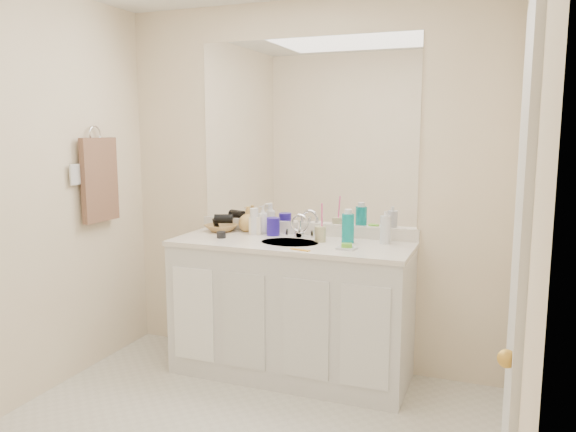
% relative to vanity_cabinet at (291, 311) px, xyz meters
% --- Properties ---
extents(wall_back, '(2.60, 0.02, 2.40)m').
position_rel_vanity_cabinet_xyz_m(wall_back, '(0.00, 0.28, 0.77)').
color(wall_back, '#FBE7C4').
rests_on(wall_back, floor).
extents(wall_right, '(0.02, 2.60, 2.40)m').
position_rel_vanity_cabinet_xyz_m(wall_right, '(1.30, -1.02, 0.77)').
color(wall_right, '#FBE7C4').
rests_on(wall_right, floor).
extents(vanity_cabinet, '(1.50, 0.55, 0.85)m').
position_rel_vanity_cabinet_xyz_m(vanity_cabinet, '(0.00, 0.00, 0.00)').
color(vanity_cabinet, silver).
rests_on(vanity_cabinet, floor).
extents(countertop, '(1.52, 0.57, 0.03)m').
position_rel_vanity_cabinet_xyz_m(countertop, '(0.00, 0.00, 0.44)').
color(countertop, white).
rests_on(countertop, vanity_cabinet).
extents(backsplash, '(1.52, 0.03, 0.08)m').
position_rel_vanity_cabinet_xyz_m(backsplash, '(0.00, 0.26, 0.50)').
color(backsplash, silver).
rests_on(backsplash, countertop).
extents(sink_basin, '(0.37, 0.37, 0.02)m').
position_rel_vanity_cabinet_xyz_m(sink_basin, '(0.00, -0.02, 0.44)').
color(sink_basin, beige).
rests_on(sink_basin, countertop).
extents(faucet, '(0.02, 0.02, 0.11)m').
position_rel_vanity_cabinet_xyz_m(faucet, '(0.00, 0.16, 0.51)').
color(faucet, silver).
rests_on(faucet, countertop).
extents(mirror, '(1.48, 0.01, 1.20)m').
position_rel_vanity_cabinet_xyz_m(mirror, '(0.00, 0.27, 1.14)').
color(mirror, white).
rests_on(mirror, wall_back).
extents(blue_mug, '(0.09, 0.09, 0.12)m').
position_rel_vanity_cabinet_xyz_m(blue_mug, '(-0.18, 0.15, 0.51)').
color(blue_mug, '#26169C').
rests_on(blue_mug, countertop).
extents(tan_cup, '(0.08, 0.08, 0.10)m').
position_rel_vanity_cabinet_xyz_m(tan_cup, '(0.17, 0.07, 0.50)').
color(tan_cup, '#BAB383').
rests_on(tan_cup, countertop).
extents(toothbrush, '(0.02, 0.04, 0.19)m').
position_rel_vanity_cabinet_xyz_m(toothbrush, '(0.18, 0.07, 0.60)').
color(toothbrush, '#FA4196').
rests_on(toothbrush, tan_cup).
extents(mouthwash_bottle, '(0.09, 0.09, 0.18)m').
position_rel_vanity_cabinet_xyz_m(mouthwash_bottle, '(0.34, 0.09, 0.55)').
color(mouthwash_bottle, '#0B8B8A').
rests_on(mouthwash_bottle, countertop).
extents(clear_pump_bottle, '(0.08, 0.08, 0.17)m').
position_rel_vanity_cabinet_xyz_m(clear_pump_bottle, '(0.57, 0.15, 0.54)').
color(clear_pump_bottle, silver).
rests_on(clear_pump_bottle, countertop).
extents(soap_dish, '(0.12, 0.10, 0.01)m').
position_rel_vanity_cabinet_xyz_m(soap_dish, '(0.39, -0.10, 0.46)').
color(soap_dish, silver).
rests_on(soap_dish, countertop).
extents(green_soap, '(0.07, 0.06, 0.02)m').
position_rel_vanity_cabinet_xyz_m(green_soap, '(0.39, -0.10, 0.48)').
color(green_soap, '#6CC630').
rests_on(green_soap, soap_dish).
extents(orange_comb, '(0.13, 0.05, 0.01)m').
position_rel_vanity_cabinet_xyz_m(orange_comb, '(0.14, -0.22, 0.46)').
color(orange_comb, '#FFA61A').
rests_on(orange_comb, countertop).
extents(dark_jar, '(0.07, 0.07, 0.04)m').
position_rel_vanity_cabinet_xyz_m(dark_jar, '(-0.46, -0.05, 0.48)').
color(dark_jar, black).
rests_on(dark_jar, countertop).
extents(extra_white_bottle, '(0.07, 0.07, 0.18)m').
position_rel_vanity_cabinet_xyz_m(extra_white_bottle, '(-0.32, 0.14, 0.54)').
color(extra_white_bottle, white).
rests_on(extra_white_bottle, countertop).
extents(soap_bottle_white, '(0.09, 0.09, 0.19)m').
position_rel_vanity_cabinet_xyz_m(soap_bottle_white, '(-0.28, 0.20, 0.55)').
color(soap_bottle_white, white).
rests_on(soap_bottle_white, countertop).
extents(soap_bottle_cream, '(0.10, 0.10, 0.18)m').
position_rel_vanity_cabinet_xyz_m(soap_bottle_cream, '(-0.31, 0.16, 0.54)').
color(soap_bottle_cream, '#FFF1CF').
rests_on(soap_bottle_cream, countertop).
extents(soap_bottle_yellow, '(0.18, 0.18, 0.17)m').
position_rel_vanity_cabinet_xyz_m(soap_bottle_yellow, '(-0.40, 0.23, 0.54)').
color(soap_bottle_yellow, tan).
rests_on(soap_bottle_yellow, countertop).
extents(wicker_basket, '(0.26, 0.26, 0.05)m').
position_rel_vanity_cabinet_xyz_m(wicker_basket, '(-0.57, 0.16, 0.48)').
color(wicker_basket, '#A17741').
rests_on(wicker_basket, countertop).
extents(hair_dryer, '(0.14, 0.10, 0.06)m').
position_rel_vanity_cabinet_xyz_m(hair_dryer, '(-0.55, 0.16, 0.54)').
color(hair_dryer, black).
rests_on(hair_dryer, wicker_basket).
extents(towel_ring, '(0.01, 0.11, 0.11)m').
position_rel_vanity_cabinet_xyz_m(towel_ring, '(-1.27, -0.25, 1.12)').
color(towel_ring, silver).
rests_on(towel_ring, wall_left).
extents(hand_towel, '(0.04, 0.32, 0.55)m').
position_rel_vanity_cabinet_xyz_m(hand_towel, '(-1.25, -0.25, 0.82)').
color(hand_towel, brown).
rests_on(hand_towel, towel_ring).
extents(switch_plate, '(0.01, 0.08, 0.13)m').
position_rel_vanity_cabinet_xyz_m(switch_plate, '(-1.27, -0.45, 0.88)').
color(switch_plate, silver).
rests_on(switch_plate, wall_left).
extents(door, '(0.02, 0.82, 2.00)m').
position_rel_vanity_cabinet_xyz_m(door, '(1.29, -1.32, 0.57)').
color(door, silver).
rests_on(door, floor).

